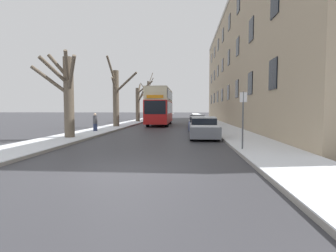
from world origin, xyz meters
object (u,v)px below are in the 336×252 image
Objects in this scene: bare_tree_left_3 at (148,98)px; double_decker_bus at (160,105)px; bare_tree_left_0 at (67,93)px; bare_tree_left_1 at (116,96)px; bare_tree_left_2 at (138,103)px; parked_car_2 at (197,121)px; street_sign_post at (243,118)px; pedestrian_left_sidewalk at (95,122)px; parked_car_1 at (199,124)px; parked_car_0 at (203,128)px.

double_decker_bus is (4.02, -17.41, -1.58)m from bare_tree_left_3.
bare_tree_left_0 is 11.08m from bare_tree_left_1.
bare_tree_left_2 reaches higher than parked_car_2.
bare_tree_left_2 is 2.26× the size of street_sign_post.
bare_tree_left_1 is 0.71× the size of double_decker_bus.
bare_tree_left_1 is at bearing 72.82° from pedestrian_left_sidewalk.
bare_tree_left_2 reaches higher than parked_car_1.
double_decker_bus is 15.68m from parked_car_0.
bare_tree_left_2 is 3.76× the size of pedestrian_left_sidewalk.
parked_car_1 is (4.46, -8.90, -1.89)m from double_decker_bus.
double_decker_bus is 12.24m from pedestrian_left_sidewalk.
parked_car_0 is 2.59× the size of pedestrian_left_sidewalk.
double_decker_bus is 6.32× the size of pedestrian_left_sidewalk.
double_decker_bus is at bearing 105.89° from street_sign_post.
bare_tree_left_2 is 1.49× the size of parked_car_1.
bare_tree_left_3 is at bearing 73.48° from pedestrian_left_sidewalk.
bare_tree_left_3 is 17.94m from double_decker_bus.
parked_car_2 is 11.63m from pedestrian_left_sidewalk.
pedestrian_left_sidewalk is (-8.68, -2.48, 0.28)m from parked_car_1.
bare_tree_left_3 is 2.24× the size of parked_car_2.
pedestrian_left_sidewalk reaches higher than parked_car_1.
parked_car_1 is (-0.00, 6.02, -0.06)m from parked_car_0.
bare_tree_left_0 is 0.60× the size of bare_tree_left_3.
bare_tree_left_2 is 1.52× the size of parked_car_2.
bare_tree_left_0 is 0.53× the size of double_decker_bus.
street_sign_post reaches higher than parked_car_1.
bare_tree_left_3 is 33.60m from parked_car_0.
parked_car_0 is (8.37, -21.37, -2.29)m from bare_tree_left_2.
parked_car_1 is (8.71, 7.40, -2.35)m from bare_tree_left_0.
bare_tree_left_1 is 4.47× the size of pedestrian_left_sidewalk.
bare_tree_left_1 is at bearing 89.26° from bare_tree_left_0.
parked_car_2 is (0.00, 5.26, 0.01)m from parked_car_1.
parked_car_1 is at bearing -72.14° from bare_tree_left_3.
parked_car_0 is 9.38m from pedestrian_left_sidewalk.
bare_tree_left_0 reaches higher than parked_car_1.
bare_tree_left_2 is at bearing -89.42° from bare_tree_left_3.
double_decker_bus is 3.79× the size of street_sign_post.
parked_car_1 is at bearing -61.40° from bare_tree_left_2.
double_decker_bus is at bearing 75.39° from bare_tree_left_0.
parked_car_1 is at bearing 96.82° from street_sign_post.
double_decker_bus is at bearing 53.53° from pedestrian_left_sidewalk.
bare_tree_left_2 is at bearing 118.60° from parked_car_1.
pedestrian_left_sidewalk is (-0.20, -28.79, -3.19)m from bare_tree_left_3.
parked_car_2 is (8.71, 12.66, -2.34)m from bare_tree_left_0.
bare_tree_left_3 is (-0.11, 10.97, 1.12)m from bare_tree_left_2.
bare_tree_left_0 is 0.88× the size of bare_tree_left_2.
bare_tree_left_3 reaches higher than bare_tree_left_0.
bare_tree_left_3 reaches higher than double_decker_bus.
street_sign_post is (9.77, -27.01, -1.41)m from bare_tree_left_2.
bare_tree_left_0 is 1.32× the size of parked_car_1.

